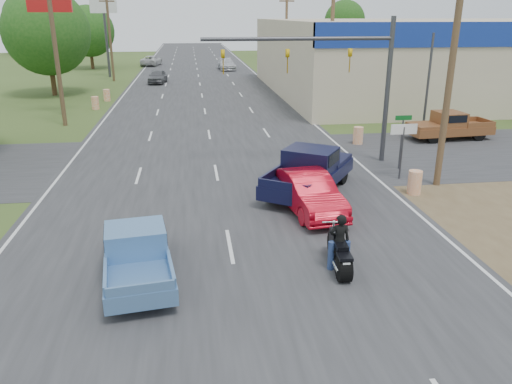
{
  "coord_description": "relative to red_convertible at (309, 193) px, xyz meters",
  "views": [
    {
      "loc": [
        -1.05,
        -6.53,
        7.05
      ],
      "look_at": [
        1.04,
        9.47,
        1.3
      ],
      "focal_mm": 35.0,
      "sensor_mm": 36.0,
      "label": 1
    }
  ],
  "objects": [
    {
      "name": "dirt_verge",
      "position": [
        7.8,
        -0.69,
        -0.73
      ],
      "size": [
        8.0,
        18.0,
        0.01
      ],
      "primitive_type": "cube",
      "color": "brown",
      "rests_on": "ground"
    },
    {
      "name": "motorcycle",
      "position": [
        -0.17,
        -4.67,
        -0.21
      ],
      "size": [
        0.73,
        2.36,
        1.2
      ],
      "rotation": [
        0.0,
        0.0,
        -0.06
      ],
      "color": "black",
      "rests_on": "ground"
    },
    {
      "name": "navy_pickup",
      "position": [
        0.59,
        2.23,
        0.2
      ],
      "size": [
        4.92,
        5.88,
        1.87
      ],
      "rotation": [
        0.0,
        0.0,
        -0.59
      ],
      "color": "black",
      "rests_on": "ground"
    },
    {
      "name": "distant_car_grey",
      "position": [
        -7.7,
        38.69,
        -0.02
      ],
      "size": [
        2.17,
        4.38,
        1.44
      ],
      "primitive_type": "imported",
      "rotation": [
        0.0,
        0.0,
        -0.12
      ],
      "color": "#56575B",
      "rests_on": "ground"
    },
    {
      "name": "lane_sign",
      "position": [
        5.0,
        3.31,
        1.16
      ],
      "size": [
        1.2,
        0.08,
        2.52
      ],
      "color": "#3F3F44",
      "rests_on": "ground"
    },
    {
      "name": "pole_sign_left_far",
      "position": [
        -13.7,
        45.31,
        6.43
      ],
      "size": [
        3.0,
        0.35,
        9.2
      ],
      "color": "#3F3F44",
      "rests_on": "ground"
    },
    {
      "name": "barrel_3",
      "position": [
        -11.4,
        27.31,
        -0.24
      ],
      "size": [
        0.56,
        0.56,
        1.0
      ],
      "primitive_type": "cylinder",
      "color": "orange",
      "rests_on": "ground"
    },
    {
      "name": "tree_1",
      "position": [
        -16.7,
        31.31,
        4.84
      ],
      "size": [
        7.56,
        7.56,
        9.36
      ],
      "color": "#422D19",
      "rests_on": "ground"
    },
    {
      "name": "blue_pickup",
      "position": [
        -5.94,
        -4.23,
        0.03
      ],
      "size": [
        2.37,
        4.79,
        1.52
      ],
      "rotation": [
        0.0,
        0.0,
        0.13
      ],
      "color": "black",
      "rests_on": "ground"
    },
    {
      "name": "distant_car_white",
      "position": [
        -9.7,
        58.98,
        -0.04
      ],
      "size": [
        3.12,
        5.36,
        1.4
      ],
      "primitive_type": "imported",
      "rotation": [
        0.0,
        0.0,
        2.98
      ],
      "color": "silver",
      "rests_on": "ground"
    },
    {
      "name": "street_name_sign",
      "position": [
        5.6,
        4.81,
        0.87
      ],
      "size": [
        0.8,
        0.08,
        2.61
      ],
      "color": "#3F3F44",
      "rests_on": "ground"
    },
    {
      "name": "pole_sign_left_near",
      "position": [
        -13.7,
        21.31,
        6.43
      ],
      "size": [
        3.0,
        0.35,
        9.2
      ],
      "color": "#3F3F44",
      "rests_on": "ground"
    },
    {
      "name": "rider",
      "position": [
        -0.17,
        -4.6,
        0.08
      ],
      "size": [
        0.62,
        0.43,
        1.63
      ],
      "primitive_type": "imported",
      "rotation": [
        0.0,
        0.0,
        3.08
      ],
      "color": "black",
      "rests_on": "ground"
    },
    {
      "name": "utility_pole_5",
      "position": [
        -12.7,
        17.31,
        4.58
      ],
      "size": [
        2.0,
        0.28,
        10.0
      ],
      "color": "#4C3823",
      "rests_on": "ground"
    },
    {
      "name": "cross_road",
      "position": [
        -3.2,
        7.31,
        -0.73
      ],
      "size": [
        120.0,
        10.0,
        0.02
      ],
      "primitive_type": "cube",
      "color": "#2D2D30",
      "rests_on": "ground"
    },
    {
      "name": "red_convertible",
      "position": [
        0.0,
        0.0,
        0.0
      ],
      "size": [
        2.16,
        4.65,
        1.48
      ],
      "primitive_type": "imported",
      "rotation": [
        0.0,
        0.0,
        0.14
      ],
      "color": "#B10818",
      "rests_on": "ground"
    },
    {
      "name": "utility_pole_3",
      "position": [
        6.3,
        38.31,
        4.58
      ],
      "size": [
        2.0,
        0.28,
        10.0
      ],
      "color": "#4C3823",
      "rests_on": "ground"
    },
    {
      "name": "signal_mast",
      "position": [
        2.62,
        6.31,
        4.06
      ],
      "size": [
        9.12,
        0.4,
        7.0
      ],
      "color": "#3F3F44",
      "rests_on": "ground"
    },
    {
      "name": "barrel_2",
      "position": [
        -11.7,
        23.31,
        -0.24
      ],
      "size": [
        0.56,
        0.56,
        1.0
      ],
      "primitive_type": "cylinder",
      "color": "orange",
      "rests_on": "ground"
    },
    {
      "name": "distant_car_silver",
      "position": [
        0.76,
        51.71,
        0.0
      ],
      "size": [
        2.31,
        5.21,
        1.49
      ],
      "primitive_type": "imported",
      "rotation": [
        0.0,
        0.0,
        0.05
      ],
      "color": "silver",
      "rests_on": "ground"
    },
    {
      "name": "main_road",
      "position": [
        -3.2,
        29.31,
        -0.73
      ],
      "size": [
        15.0,
        180.0,
        0.02
      ],
      "primitive_type": "cube",
      "color": "#2D2D30",
      "rests_on": "ground"
    },
    {
      "name": "utility_pole_1",
      "position": [
        6.3,
        2.31,
        4.58
      ],
      "size": [
        2.0,
        0.28,
        10.0
      ],
      "color": "#4C3823",
      "rests_on": "ground"
    },
    {
      "name": "barrel_0",
      "position": [
        4.8,
        1.31,
        -0.24
      ],
      "size": [
        0.56,
        0.56,
        1.0
      ],
      "primitive_type": "cylinder",
      "color": "orange",
      "rests_on": "ground"
    },
    {
      "name": "tree_5",
      "position": [
        26.8,
        84.31,
        5.15
      ],
      "size": [
        7.98,
        7.98,
        9.88
      ],
      "color": "#422D19",
      "rests_on": "ground"
    },
    {
      "name": "utility_pole_2",
      "position": [
        6.3,
        20.31,
        4.58
      ],
      "size": [
        2.0,
        0.28,
        10.0
      ],
      "color": "#4C3823",
      "rests_on": "ground"
    },
    {
      "name": "brown_pickup",
      "position": [
        10.87,
        10.3,
        0.09
      ],
      "size": [
        5.08,
        2.31,
        1.64
      ],
      "rotation": [
        0.0,
        0.0,
        1.66
      ],
      "color": "black",
      "rests_on": "ground"
    },
    {
      "name": "tree_6",
      "position": [
        -33.2,
        84.31,
        5.77
      ],
      "size": [
        8.82,
        8.82,
        10.92
      ],
      "color": "#422D19",
      "rests_on": "ground"
    },
    {
      "name": "utility_pole_6",
      "position": [
        -12.7,
        41.31,
        4.58
      ],
      "size": [
        2.0,
        0.28,
        10.0
      ],
      "color": "#4C3823",
      "rests_on": "ground"
    },
    {
      "name": "barrel_1",
      "position": [
        5.2,
        9.81,
        -0.24
      ],
      "size": [
        0.56,
        0.56,
        1.0
      ],
      "primitive_type": "cylinder",
      "color": "orange",
      "rests_on": "ground"
    },
    {
      "name": "tree_2",
      "position": [
        -17.4,
        55.31,
        4.22
      ],
      "size": [
        6.72,
        6.72,
        8.32
      ],
      "color": "#422D19",
      "rests_on": "ground"
    }
  ]
}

